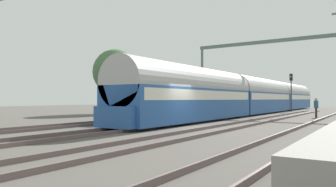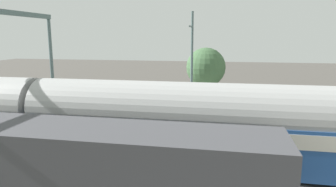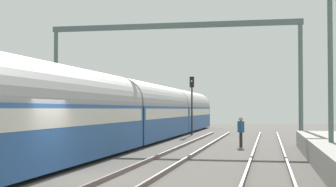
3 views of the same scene
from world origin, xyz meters
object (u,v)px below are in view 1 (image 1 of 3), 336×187
at_px(passenger_train, 261,96).
at_px(railway_signal_far, 291,87).
at_px(person_crossing, 316,106).
at_px(freight_car, 168,101).
at_px(catenary_gantry, 272,58).

bearing_deg(passenger_train, railway_signal_far, 74.36).
bearing_deg(person_crossing, freight_car, 94.25).
distance_m(person_crossing, catenary_gantry, 7.53).
bearing_deg(railway_signal_far, freight_car, -106.75).
bearing_deg(person_crossing, railway_signal_far, -8.82).
distance_m(railway_signal_far, catenary_gantry, 9.97).
height_order(person_crossing, railway_signal_far, railway_signal_far).
relative_size(railway_signal_far, catenary_gantry, 0.29).
bearing_deg(passenger_train, person_crossing, -42.36).
distance_m(person_crossing, railway_signal_far, 13.96).
bearing_deg(person_crossing, passenger_train, 18.59).
distance_m(freight_car, person_crossing, 12.94).
xyz_separation_m(freight_car, catenary_gantry, (6.18, 10.47, 4.45)).
relative_size(freight_car, railway_signal_far, 2.65).
bearing_deg(catenary_gantry, freight_car, -120.54).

